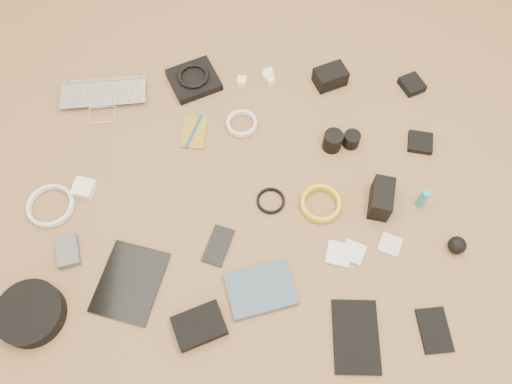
{
  "coord_description": "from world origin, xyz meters",
  "views": [
    {
      "loc": [
        0.05,
        -0.74,
        1.5
      ],
      "look_at": [
        0.06,
        0.01,
        0.02
      ],
      "focal_mm": 35.0,
      "sensor_mm": 36.0,
      "label": 1
    }
  ],
  "objects_px": {
    "tablet": "(130,282)",
    "phone": "(218,246)",
    "dslr_camera": "(330,77)",
    "paperback": "(267,313)",
    "laptop": "(103,104)",
    "headphone_case": "(31,313)"
  },
  "relations": [
    {
      "from": "tablet",
      "to": "phone",
      "type": "height_order",
      "value": "same"
    },
    {
      "from": "dslr_camera",
      "to": "paperback",
      "type": "distance_m",
      "value": 0.91
    },
    {
      "from": "dslr_camera",
      "to": "tablet",
      "type": "height_order",
      "value": "dslr_camera"
    },
    {
      "from": "laptop",
      "to": "phone",
      "type": "height_order",
      "value": "laptop"
    },
    {
      "from": "laptop",
      "to": "tablet",
      "type": "height_order",
      "value": "laptop"
    },
    {
      "from": "laptop",
      "to": "tablet",
      "type": "distance_m",
      "value": 0.69
    },
    {
      "from": "tablet",
      "to": "phone",
      "type": "xyz_separation_m",
      "value": [
        0.27,
        0.12,
        -0.0
      ]
    },
    {
      "from": "tablet",
      "to": "headphone_case",
      "type": "relative_size",
      "value": 1.2
    },
    {
      "from": "phone",
      "to": "paperback",
      "type": "bearing_deg",
      "value": -35.74
    },
    {
      "from": "phone",
      "to": "paperback",
      "type": "relative_size",
      "value": 0.65
    },
    {
      "from": "laptop",
      "to": "paperback",
      "type": "distance_m",
      "value": 0.97
    },
    {
      "from": "phone",
      "to": "tablet",
      "type": "bearing_deg",
      "value": -137.28
    },
    {
      "from": "tablet",
      "to": "phone",
      "type": "relative_size",
      "value": 1.82
    },
    {
      "from": "tablet",
      "to": "headphone_case",
      "type": "xyz_separation_m",
      "value": [
        -0.28,
        -0.1,
        0.02
      ]
    },
    {
      "from": "headphone_case",
      "to": "paperback",
      "type": "bearing_deg",
      "value": 0.06
    },
    {
      "from": "laptop",
      "to": "phone",
      "type": "relative_size",
      "value": 2.42
    },
    {
      "from": "laptop",
      "to": "headphone_case",
      "type": "relative_size",
      "value": 1.6
    },
    {
      "from": "tablet",
      "to": "headphone_case",
      "type": "height_order",
      "value": "headphone_case"
    },
    {
      "from": "dslr_camera",
      "to": "tablet",
      "type": "relative_size",
      "value": 0.48
    },
    {
      "from": "phone",
      "to": "headphone_case",
      "type": "relative_size",
      "value": 0.66
    },
    {
      "from": "phone",
      "to": "paperback",
      "type": "height_order",
      "value": "paperback"
    },
    {
      "from": "laptop",
      "to": "dslr_camera",
      "type": "height_order",
      "value": "dslr_camera"
    }
  ]
}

